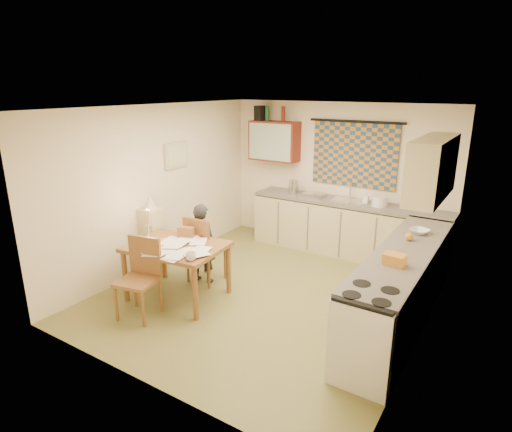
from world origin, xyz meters
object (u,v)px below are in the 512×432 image
Objects in this scene: stove at (367,336)px; person at (202,243)px; dining_table at (178,271)px; counter_right at (402,287)px; shelf_stand at (153,241)px; counter_back at (347,228)px; chair_far at (206,261)px.

person is at bearing 162.88° from stove.
person reaches higher than dining_table.
counter_right is 1.26m from stove.
dining_table is at bearing 83.59° from person.
counter_right is at bearing 90.00° from stove.
shelf_stand is at bearing 169.09° from stove.
counter_right is 2.24× the size of dining_table.
counter_back is 2.51× the size of dining_table.
shelf_stand is (-0.85, 0.40, 0.13)m from dining_table.
counter_back is 2.18m from counter_right.
counter_back is 3.17m from shelf_stand.
chair_far reaches higher than dining_table.
shelf_stand reaches higher than dining_table.
shelf_stand reaches higher than counter_back.
person is at bearing -122.69° from counter_back.
dining_table is at bearing -159.99° from counter_right.
dining_table is at bearing -116.47° from counter_back.
person is (-2.72, 0.84, 0.13)m from stove.
person is (-0.03, 0.56, 0.21)m from dining_table.
person reaches higher than counter_right.
counter_back is 2.50m from chair_far.
chair_far is at bearing -122.52° from counter_back.
person is at bearing -171.15° from counter_right.
counter_back is 1.12× the size of counter_right.
counter_right is at bearing -51.80° from counter_back.
shelf_stand reaches higher than counter_right.
chair_far is at bearing -141.80° from person.
person is (-1.37, -2.14, 0.14)m from counter_back.
chair_far is (-2.69, -0.39, -0.14)m from counter_right.
counter_right reaches higher than stove.
dining_table is 1.29× the size of shelf_stand.
dining_table is at bearing -25.23° from shelf_stand.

